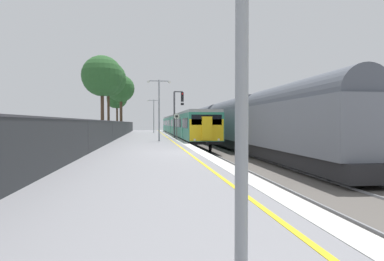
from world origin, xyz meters
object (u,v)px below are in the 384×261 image
(background_tree_centre, at_px, (120,89))
(background_tree_back, at_px, (102,78))
(signal_gantry, at_px, (177,109))
(speed_limit_sign, at_px, (177,123))
(commuter_train_at_platform, at_px, (180,125))
(freight_train_adjacent_track, at_px, (217,122))
(background_tree_right, at_px, (116,99))
(platform_lamp_mid, at_px, (159,105))
(background_tree_left, at_px, (108,80))
(platform_lamp_far, at_px, (154,113))

(background_tree_centre, relative_size, background_tree_back, 1.00)
(signal_gantry, distance_m, speed_limit_sign, 4.20)
(commuter_train_at_platform, distance_m, background_tree_centre, 9.73)
(freight_train_adjacent_track, distance_m, background_tree_right, 18.50)
(background_tree_back, bearing_deg, speed_limit_sign, -19.42)
(commuter_train_at_platform, bearing_deg, signal_gantry, -97.38)
(commuter_train_at_platform, height_order, background_tree_back, background_tree_back)
(signal_gantry, distance_m, background_tree_right, 19.34)
(platform_lamp_mid, bearing_deg, background_tree_centre, 104.72)
(speed_limit_sign, relative_size, background_tree_left, 0.28)
(background_tree_right, bearing_deg, freight_train_adjacent_track, -42.41)
(signal_gantry, height_order, background_tree_left, background_tree_left)
(speed_limit_sign, bearing_deg, background_tree_back, 160.58)
(freight_train_adjacent_track, xyz_separation_m, background_tree_centre, (-12.34, 6.75, 4.57))
(platform_lamp_far, bearing_deg, freight_train_adjacent_track, -61.22)
(background_tree_left, distance_m, background_tree_centre, 6.55)
(platform_lamp_far, bearing_deg, background_tree_centre, -124.14)
(signal_gantry, height_order, speed_limit_sign, signal_gantry)
(speed_limit_sign, distance_m, background_tree_left, 12.99)
(platform_lamp_mid, relative_size, background_tree_right, 0.75)
(freight_train_adjacent_track, bearing_deg, platform_lamp_mid, -123.57)
(platform_lamp_far, distance_m, background_tree_back, 21.34)
(background_tree_right, bearing_deg, commuter_train_at_platform, -33.20)
(freight_train_adjacent_track, relative_size, background_tree_back, 7.00)
(freight_train_adjacent_track, distance_m, platform_lamp_far, 15.80)
(background_tree_centre, height_order, background_tree_back, background_tree_centre)
(commuter_train_at_platform, relative_size, background_tree_back, 5.16)
(freight_train_adjacent_track, distance_m, signal_gantry, 7.73)
(background_tree_left, distance_m, background_tree_right, 12.05)
(commuter_train_at_platform, distance_m, platform_lamp_mid, 17.96)
(background_tree_centre, bearing_deg, signal_gantry, -60.25)
(platform_lamp_mid, bearing_deg, freight_train_adjacent_track, 56.43)
(commuter_train_at_platform, relative_size, background_tree_right, 6.04)
(freight_train_adjacent_track, bearing_deg, signal_gantry, -136.13)
(background_tree_centre, relative_size, background_tree_right, 1.17)
(freight_train_adjacent_track, bearing_deg, speed_limit_sign, -122.54)
(platform_lamp_mid, xyz_separation_m, background_tree_left, (-5.62, 11.68, 3.54))
(background_tree_right, xyz_separation_m, background_tree_back, (0.43, -18.90, 0.75))
(commuter_train_at_platform, bearing_deg, speed_limit_sign, -96.89)
(signal_gantry, relative_size, speed_limit_sign, 1.98)
(background_tree_left, bearing_deg, signal_gantry, -35.64)
(platform_lamp_mid, height_order, background_tree_centre, background_tree_centre)
(background_tree_right, bearing_deg, background_tree_centre, -79.13)
(freight_train_adjacent_track, relative_size, platform_lamp_mid, 10.86)
(commuter_train_at_platform, distance_m, platform_lamp_far, 8.69)
(commuter_train_at_platform, xyz_separation_m, signal_gantry, (-1.47, -11.36, 1.83))
(speed_limit_sign, distance_m, platform_lamp_mid, 3.22)
(signal_gantry, bearing_deg, freight_train_adjacent_track, 43.87)
(commuter_train_at_platform, height_order, freight_train_adjacent_track, freight_train_adjacent_track)
(signal_gantry, relative_size, platform_lamp_far, 0.92)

